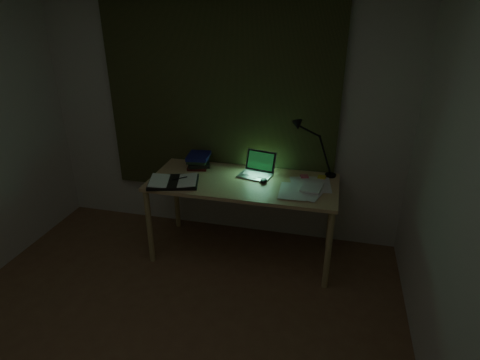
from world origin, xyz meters
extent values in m
cube|color=beige|center=(0.00, 2.00, 1.25)|extent=(3.50, 0.00, 2.50)
cube|color=#2C3118|center=(0.00, 1.96, 1.45)|extent=(2.20, 0.06, 2.00)
ellipsoid|color=black|center=(0.51, 1.57, 0.77)|extent=(0.06, 0.10, 0.04)
cube|color=yellow|center=(1.00, 1.79, 0.76)|extent=(0.08, 0.08, 0.01)
cube|color=#EC5C78|center=(0.84, 1.77, 0.76)|extent=(0.08, 0.08, 0.01)
camera|label=1|loc=(1.06, -1.58, 2.24)|focal=30.00mm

